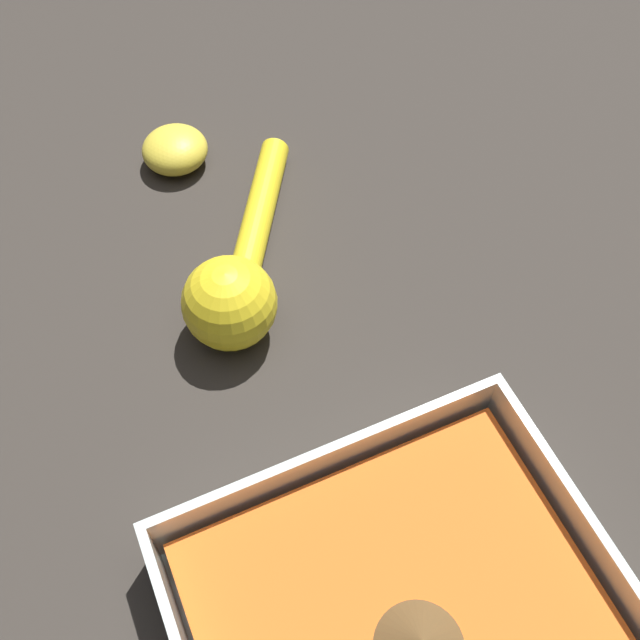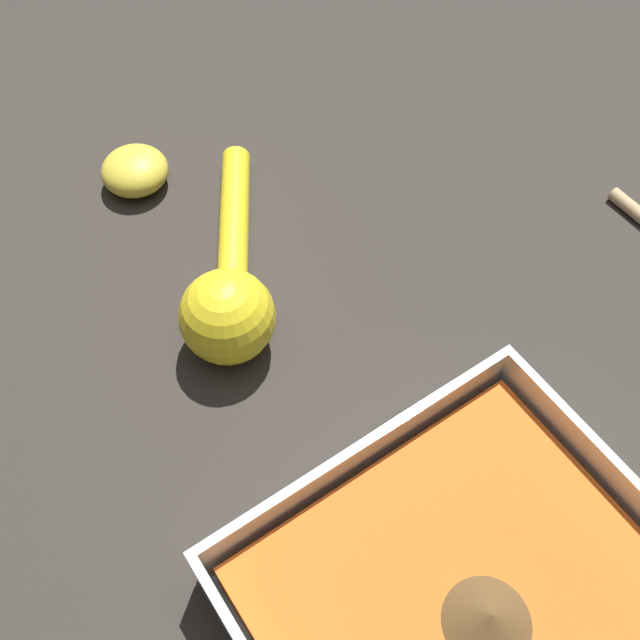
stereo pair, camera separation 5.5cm
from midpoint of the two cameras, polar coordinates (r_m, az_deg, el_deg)
The scene contains 4 objects.
ground_plane at distance 0.50m, azimuth 6.51°, elevation -22.14°, with size 4.00×4.00×0.00m, color #332D28.
square_dish at distance 0.48m, azimuth 8.76°, elevation -22.50°, with size 0.25×0.25×0.06m.
lemon_squeezer at distance 0.57m, azimuth -9.72°, elevation 1.71°, with size 0.15×0.20×0.07m.
lemon_half at distance 0.70m, azimuth -16.19°, elevation 10.73°, with size 0.06×0.06×0.03m.
Camera 2 is at (0.12, 0.04, 0.49)m, focal length 42.00 mm.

